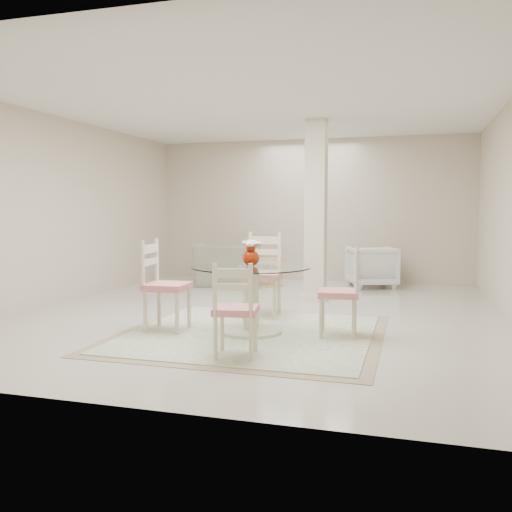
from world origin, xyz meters
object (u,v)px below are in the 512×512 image
(dining_chair_north, at_px, (263,268))
(side_table, at_px, (269,273))
(dining_chair_west, at_px, (161,278))
(recliner_taupe, at_px, (228,264))
(column, at_px, (316,211))
(dining_chair_south, at_px, (235,303))
(red_vase, at_px, (251,253))
(armchair_white, at_px, (371,267))
(dining_table, at_px, (251,300))
(dining_chair_east, at_px, (345,286))

(dining_chair_north, distance_m, side_table, 2.68)
(dining_chair_west, relative_size, recliner_taupe, 0.98)
(dining_chair_west, height_order, side_table, dining_chair_west)
(column, height_order, dining_chair_south, column)
(dining_chair_south, height_order, side_table, dining_chair_south)
(dining_chair_west, distance_m, side_table, 3.77)
(red_vase, distance_m, dining_chair_south, 1.08)
(dining_chair_west, relative_size, dining_chair_south, 1.15)
(dining_chair_north, xyz_separation_m, recliner_taupe, (-1.37, 2.58, -0.25))
(red_vase, height_order, dining_chair_south, red_vase)
(dining_chair_west, relative_size, armchair_white, 1.43)
(dining_chair_west, bearing_deg, red_vase, -84.80)
(dining_chair_north, distance_m, recliner_taupe, 2.93)
(dining_table, relative_size, dining_chair_west, 1.15)
(dining_chair_south, bearing_deg, dining_table, -90.82)
(red_vase, relative_size, dining_chair_west, 0.25)
(armchair_white, height_order, side_table, armchair_white)
(column, xyz_separation_m, red_vase, (-0.29, -2.43, -0.45))
(dining_chair_north, relative_size, dining_chair_south, 1.20)
(red_vase, relative_size, recliner_taupe, 0.24)
(red_vase, height_order, dining_chair_north, dining_chair_north)
(dining_chair_east, bearing_deg, dining_chair_south, -43.74)
(dining_chair_east, xyz_separation_m, side_table, (-1.75, 3.46, -0.32))
(dining_chair_south, bearing_deg, dining_chair_west, -45.79)
(column, height_order, dining_table, column)
(red_vase, bearing_deg, dining_chair_south, -81.65)
(dining_chair_east, relative_size, dining_chair_south, 1.06)
(dining_chair_east, height_order, armchair_white, dining_chair_east)
(dining_chair_north, relative_size, dining_chair_west, 1.04)
(red_vase, height_order, dining_chair_west, dining_chair_west)
(dining_chair_south, height_order, armchair_white, dining_chair_south)
(dining_table, distance_m, dining_chair_west, 1.05)
(red_vase, distance_m, recliner_taupe, 3.94)
(side_table, bearing_deg, red_vase, -78.35)
(dining_chair_east, height_order, dining_chair_south, dining_chair_east)
(dining_chair_south, bearing_deg, recliner_taupe, -79.30)
(armchair_white, bearing_deg, dining_chair_south, 59.91)
(dining_table, height_order, dining_chair_north, dining_chair_north)
(dining_chair_north, bearing_deg, dining_table, -86.56)
(column, xyz_separation_m, dining_table, (-0.29, -2.43, -0.96))
(dining_chair_east, distance_m, side_table, 3.89)
(dining_table, distance_m, dining_chair_north, 1.05)
(dining_chair_east, distance_m, armchair_white, 3.90)
(dining_chair_north, height_order, recliner_taupe, dining_chair_north)
(dining_table, height_order, dining_chair_south, dining_chair_south)
(dining_chair_west, xyz_separation_m, dining_chair_south, (1.16, -0.86, -0.08))
(red_vase, relative_size, armchair_white, 0.36)
(dining_table, distance_m, armchair_white, 4.17)
(dining_table, relative_size, red_vase, 4.61)
(dining_chair_north, bearing_deg, column, 68.36)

